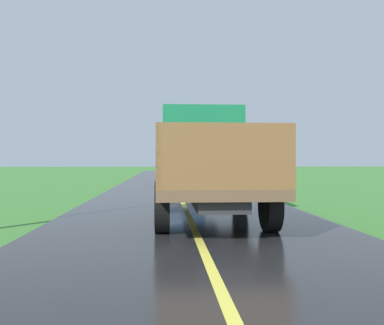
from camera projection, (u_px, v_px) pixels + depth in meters
banana_truck_near at (206, 160)px, 10.83m from camera, size 2.38×5.82×2.80m
banana_truck_far at (179, 160)px, 24.41m from camera, size 2.38×5.81×2.80m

